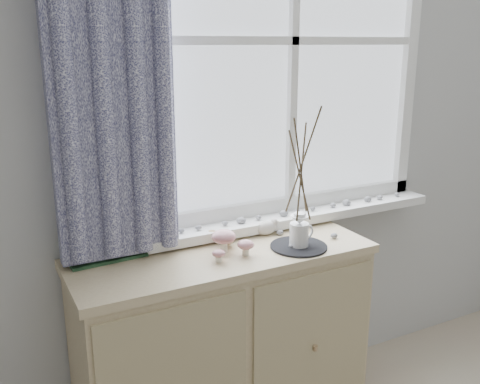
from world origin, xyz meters
The scene contains 8 objects.
sideboard centered at (-0.15, 1.75, 0.43)m, with size 1.20×0.45×0.85m.
botanical_book centered at (-0.57, 1.86, 0.97)m, with size 0.33×0.13×0.23m, color #204427, non-canonical shape.
toadstool_cluster centered at (-0.14, 1.73, 0.90)m, with size 0.18×0.15×0.09m.
wooden_eggs centered at (-0.13, 1.84, 0.88)m, with size 0.10×0.12×0.07m.
songbird_figurine centered at (0.10, 1.85, 0.88)m, with size 0.13×0.06×0.07m, color beige, non-canonical shape.
crocheted_doily centered at (0.14, 1.66, 0.85)m, with size 0.23×0.23×0.01m, color black.
twig_pitcher centered at (0.14, 1.66, 1.18)m, with size 0.23×0.23×0.58m.
sideboard_pebbles centered at (0.15, 1.75, 0.86)m, with size 0.33×0.23×0.02m.
Camera 1 is at (-1.00, -0.01, 1.64)m, focal length 40.00 mm.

